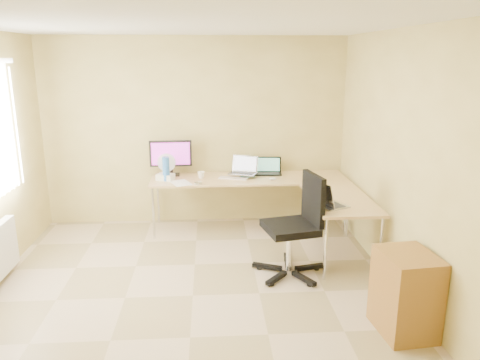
{
  "coord_description": "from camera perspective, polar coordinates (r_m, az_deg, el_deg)",
  "views": [
    {
      "loc": [
        0.19,
        -4.22,
        2.33
      ],
      "look_at": [
        0.55,
        1.1,
        0.9
      ],
      "focal_mm": 34.67,
      "sensor_mm": 36.0,
      "label": 1
    }
  ],
  "objects": [
    {
      "name": "laptop_return",
      "position": [
        5.16,
        11.32,
        -1.99
      ],
      "size": [
        0.43,
        0.39,
        0.23
      ],
      "primitive_type": "cube",
      "rotation": [
        0.0,
        0.0,
        2.01
      ],
      "color": "#ACAEC0",
      "rests_on": "desk_return"
    },
    {
      "name": "wall_front",
      "position": [
        2.23,
        -8.6,
        -12.68
      ],
      "size": [
        4.5,
        0.0,
        4.5
      ],
      "primitive_type": "plane",
      "rotation": [
        -1.57,
        0.0,
        0.0
      ],
      "color": "#D3C178",
      "rests_on": "ground"
    },
    {
      "name": "water_bottle",
      "position": [
        6.18,
        -9.09,
        1.36
      ],
      "size": [
        0.12,
        0.12,
        0.32
      ],
      "primitive_type": "cylinder",
      "rotation": [
        0.0,
        0.0,
        -0.41
      ],
      "color": "#2F6ABA",
      "rests_on": "desk_main"
    },
    {
      "name": "mouse",
      "position": [
        6.18,
        4.06,
        0.16
      ],
      "size": [
        0.1,
        0.06,
        0.03
      ],
      "primitive_type": "ellipsoid",
      "rotation": [
        0.0,
        0.0,
        0.03
      ],
      "color": "silver",
      "rests_on": "desk_main"
    },
    {
      "name": "wall_back",
      "position": [
        6.55,
        -5.51,
        5.91
      ],
      "size": [
        4.5,
        0.0,
        4.5
      ],
      "primitive_type": "plane",
      "rotation": [
        1.57,
        0.0,
        0.0
      ],
      "color": "#D3C178",
      "rests_on": "ground"
    },
    {
      "name": "book_stack",
      "position": [
        6.44,
        1.04,
        0.83
      ],
      "size": [
        0.24,
        0.29,
        0.04
      ],
      "primitive_type": "cube",
      "rotation": [
        0.0,
        0.0,
        -0.18
      ],
      "color": "#246865",
      "rests_on": "desk_main"
    },
    {
      "name": "monitor",
      "position": [
        6.43,
        -8.5,
        2.71
      ],
      "size": [
        0.58,
        0.21,
        0.49
      ],
      "primitive_type": "cube",
      "rotation": [
        0.0,
        0.0,
        0.04
      ],
      "color": "black",
      "rests_on": "desk_main"
    },
    {
      "name": "laptop_black",
      "position": [
        6.46,
        3.51,
        1.71
      ],
      "size": [
        0.39,
        0.3,
        0.23
      ],
      "primitive_type": "cube",
      "rotation": [
        0.0,
        0.0,
        -0.08
      ],
      "color": "black",
      "rests_on": "desk_main"
    },
    {
      "name": "office_chair",
      "position": [
        5.05,
        6.16,
        -6.3
      ],
      "size": [
        0.81,
        0.81,
        1.13
      ],
      "primitive_type": "cube",
      "rotation": [
        0.0,
        0.0,
        0.22
      ],
      "color": "black",
      "rests_on": "ground"
    },
    {
      "name": "cabinet",
      "position": [
        4.32,
        19.7,
        -13.02
      ],
      "size": [
        0.48,
        0.57,
        0.73
      ],
      "primitive_type": "cube",
      "rotation": [
        0.0,
        0.0,
        0.1
      ],
      "color": "#994922",
      "rests_on": "ground"
    },
    {
      "name": "white_box",
      "position": [
        6.25,
        -9.17,
        0.38
      ],
      "size": [
        0.26,
        0.22,
        0.08
      ],
      "primitive_type": "cube",
      "rotation": [
        0.0,
        0.0,
        -0.35
      ],
      "color": "white",
      "rests_on": "desk_main"
    },
    {
      "name": "keyboard",
      "position": [
        6.23,
        -0.84,
        0.22
      ],
      "size": [
        0.4,
        0.23,
        0.02
      ],
      "primitive_type": "cube",
      "rotation": [
        0.0,
        0.0,
        -0.34
      ],
      "color": "silver",
      "rests_on": "desk_main"
    },
    {
      "name": "cd_stack",
      "position": [
        5.98,
        -5.19,
        -0.42
      ],
      "size": [
        0.11,
        0.11,
        0.03
      ],
      "primitive_type": "cylinder",
      "rotation": [
        0.0,
        0.0,
        -0.07
      ],
      "color": "white",
      "rests_on": "desk_main"
    },
    {
      "name": "ceiling",
      "position": [
        4.23,
        -6.81,
        18.59
      ],
      "size": [
        4.5,
        4.5,
        0.0
      ],
      "primitive_type": "plane",
      "rotation": [
        3.14,
        0.0,
        0.0
      ],
      "color": "white",
      "rests_on": "ground"
    },
    {
      "name": "black_cup",
      "position": [
        6.1,
        8.22,
        0.28
      ],
      "size": [
        0.08,
        0.08,
        0.13
      ],
      "primitive_type": "cylinder",
      "rotation": [
        0.0,
        0.0,
        -0.02
      ],
      "color": "black",
      "rests_on": "desk_main"
    },
    {
      "name": "papers",
      "position": [
        6.07,
        -7.29,
        -0.36
      ],
      "size": [
        0.32,
        0.37,
        0.01
      ],
      "primitive_type": "cube",
      "rotation": [
        0.0,
        0.0,
        0.4
      ],
      "color": "white",
      "rests_on": "desk_main"
    },
    {
      "name": "desk_return",
      "position": [
        5.64,
        11.98,
        -5.72
      ],
      "size": [
        0.7,
        1.3,
        0.73
      ],
      "primitive_type": "cube",
      "color": "tan",
      "rests_on": "ground"
    },
    {
      "name": "desk_main",
      "position": [
        6.4,
        1.12,
        -2.87
      ],
      "size": [
        2.65,
        0.7,
        0.73
      ],
      "primitive_type": "cube",
      "color": "tan",
      "rests_on": "ground"
    },
    {
      "name": "mug",
      "position": [
        6.27,
        -4.81,
        0.63
      ],
      "size": [
        0.12,
        0.12,
        0.09
      ],
      "primitive_type": "imported",
      "rotation": [
        0.0,
        0.0,
        0.31
      ],
      "color": "white",
      "rests_on": "desk_main"
    },
    {
      "name": "floor",
      "position": [
        4.82,
        -5.83,
        -13.96
      ],
      "size": [
        4.5,
        4.5,
        0.0
      ],
      "primitive_type": "plane",
      "color": "tan",
      "rests_on": "ground"
    },
    {
      "name": "laptop_center",
      "position": [
        6.29,
        0.39,
        1.8
      ],
      "size": [
        0.44,
        0.4,
        0.23
      ],
      "primitive_type": "cube",
      "rotation": [
        0.0,
        0.0,
        -0.4
      ],
      "color": "#9EA0AF",
      "rests_on": "desk_main"
    },
    {
      "name": "desk_fan",
      "position": [
        6.34,
        -8.96,
        1.65
      ],
      "size": [
        0.25,
        0.25,
        0.31
      ],
      "primitive_type": "cylinder",
      "rotation": [
        0.0,
        0.0,
        0.04
      ],
      "color": "white",
      "rests_on": "desk_main"
    },
    {
      "name": "wall_right",
      "position": [
        4.74,
        20.0,
        1.56
      ],
      "size": [
        0.0,
        4.5,
        4.5
      ],
      "primitive_type": "plane",
      "rotation": [
        1.57,
        0.0,
        -1.57
      ],
      "color": "#D3C178",
      "rests_on": "ground"
    }
  ]
}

